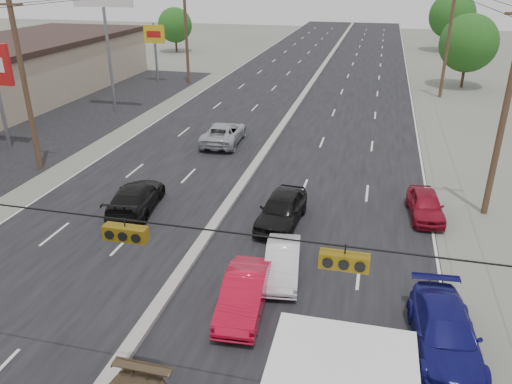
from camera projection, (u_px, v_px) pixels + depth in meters
road_surface at (289, 117)px, 40.63m from camera, size 20.00×160.00×0.02m
center_median at (289, 115)px, 40.59m from camera, size 0.50×160.00×0.20m
parking_lot at (69, 119)px, 39.92m from camera, size 10.00×42.00×0.02m
utility_pole_left_b at (25, 84)px, 27.98m from camera, size 1.60×0.30×10.00m
utility_pole_left_c at (186, 33)px, 50.13m from camera, size 1.60×0.30×10.00m
utility_pole_right_b at (505, 112)px, 22.53m from camera, size 1.60×0.30×10.00m
utility_pole_right_c at (448, 41)px, 44.67m from camera, size 1.60×0.30×10.00m
traffic_signals at (122, 231)px, 11.51m from camera, size 25.00×0.30×0.54m
pole_sign_far at (155, 39)px, 51.18m from camera, size 2.20×0.25×6.00m
tree_left_far at (175, 25)px, 70.48m from camera, size 4.80×4.80×6.12m
tree_right_mid at (469, 43)px, 48.87m from camera, size 5.60×5.60×7.14m
tree_right_far at (452, 15)px, 70.54m from camera, size 6.40×6.40×8.16m
red_sedan at (244, 294)px, 17.35m from camera, size 1.70×4.17×1.34m
queue_car_a at (282, 209)px, 23.27m from camera, size 2.08×4.55×1.51m
queue_car_b at (282, 263)px, 19.32m from camera, size 1.77×3.84×1.22m
queue_car_d at (445, 333)px, 15.49m from camera, size 2.29×4.85×1.37m
queue_car_e at (426, 205)px, 23.97m from camera, size 1.85×3.85×1.27m
oncoming_near at (136, 198)px, 24.62m from camera, size 2.58×4.99×1.38m
oncoming_far at (224, 133)px, 34.15m from camera, size 2.63×5.24×1.42m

